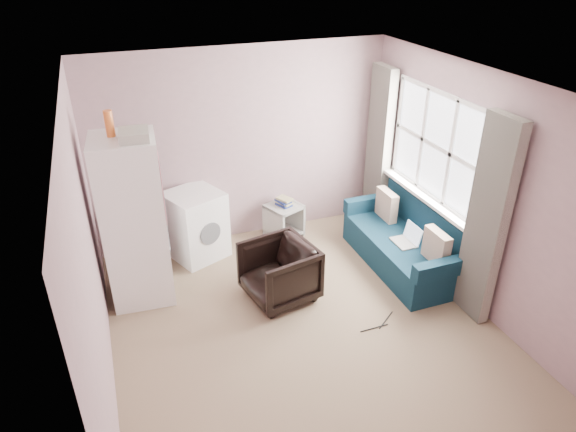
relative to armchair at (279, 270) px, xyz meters
name	(u,v)px	position (x,y,z in m)	size (l,w,h in m)	color
room	(307,221)	(0.08, -0.57, 0.89)	(3.84, 4.24, 2.54)	#91795F
armchair	(279,270)	(0.00, 0.00, 0.00)	(0.71, 0.66, 0.73)	black
fridge	(134,220)	(-1.41, 0.59, 0.59)	(0.71, 0.69, 2.13)	white
washing_machine	(196,223)	(-0.68, 1.19, 0.09)	(0.80, 0.80, 0.87)	white
side_table	(284,218)	(0.52, 1.27, -0.10)	(0.54, 0.54, 0.56)	gray
sofa	(408,244)	(1.70, 0.08, -0.08)	(0.80, 1.77, 0.79)	#0E2F42
window_dressing	(425,179)	(1.85, 0.13, 0.74)	(0.17, 2.62, 2.18)	white
floor_cables	(380,324)	(0.83, -0.82, -0.36)	(0.48, 0.20, 0.01)	black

